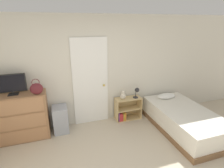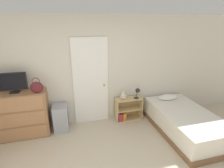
{
  "view_description": "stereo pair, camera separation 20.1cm",
  "coord_description": "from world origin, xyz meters",
  "px_view_note": "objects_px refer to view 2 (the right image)",
  "views": [
    {
      "loc": [
        -0.66,
        -1.65,
        2.37
      ],
      "look_at": [
        0.51,
        1.95,
        1.03
      ],
      "focal_mm": 28.0,
      "sensor_mm": 36.0,
      "label": 1
    },
    {
      "loc": [
        -0.46,
        -1.71,
        2.37
      ],
      "look_at": [
        0.51,
        1.95,
        1.03
      ],
      "focal_mm": 28.0,
      "sensor_mm": 36.0,
      "label": 2
    }
  ],
  "objects_px": {
    "tv": "(13,82)",
    "teddy_bear": "(123,96)",
    "bookshelf": "(126,110)",
    "desk_lamp": "(137,91)",
    "storage_bin": "(61,118)",
    "dresser": "(22,115)",
    "handbag": "(37,87)",
    "bed": "(184,121)"
  },
  "relations": [
    {
      "from": "bookshelf",
      "to": "teddy_bear",
      "type": "relative_size",
      "value": 2.97
    },
    {
      "from": "desk_lamp",
      "to": "bookshelf",
      "type": "bearing_deg",
      "value": 168.54
    },
    {
      "from": "tv",
      "to": "storage_bin",
      "type": "relative_size",
      "value": 0.88
    },
    {
      "from": "tv",
      "to": "teddy_bear",
      "type": "relative_size",
      "value": 2.38
    },
    {
      "from": "storage_bin",
      "to": "bookshelf",
      "type": "relative_size",
      "value": 0.91
    },
    {
      "from": "bed",
      "to": "teddy_bear",
      "type": "bearing_deg",
      "value": 144.52
    },
    {
      "from": "handbag",
      "to": "bed",
      "type": "relative_size",
      "value": 0.16
    },
    {
      "from": "handbag",
      "to": "dresser",
      "type": "bearing_deg",
      "value": 164.28
    },
    {
      "from": "bookshelf",
      "to": "teddy_bear",
      "type": "height_order",
      "value": "teddy_bear"
    },
    {
      "from": "tv",
      "to": "storage_bin",
      "type": "distance_m",
      "value": 1.25
    },
    {
      "from": "tv",
      "to": "teddy_bear",
      "type": "distance_m",
      "value": 2.42
    },
    {
      "from": "storage_bin",
      "to": "desk_lamp",
      "type": "distance_m",
      "value": 1.93
    },
    {
      "from": "storage_bin",
      "to": "tv",
      "type": "bearing_deg",
      "value": -179.87
    },
    {
      "from": "handbag",
      "to": "bookshelf",
      "type": "bearing_deg",
      "value": 5.37
    },
    {
      "from": "bookshelf",
      "to": "bed",
      "type": "bearing_deg",
      "value": -37.98
    },
    {
      "from": "dresser",
      "to": "handbag",
      "type": "relative_size",
      "value": 3.36
    },
    {
      "from": "tv",
      "to": "storage_bin",
      "type": "bearing_deg",
      "value": 0.13
    },
    {
      "from": "tv",
      "to": "bookshelf",
      "type": "distance_m",
      "value": 2.64
    },
    {
      "from": "bed",
      "to": "bookshelf",
      "type": "bearing_deg",
      "value": 142.02
    },
    {
      "from": "handbag",
      "to": "desk_lamp",
      "type": "bearing_deg",
      "value": 3.43
    },
    {
      "from": "tv",
      "to": "desk_lamp",
      "type": "bearing_deg",
      "value": 0.02
    },
    {
      "from": "bookshelf",
      "to": "desk_lamp",
      "type": "relative_size",
      "value": 2.46
    },
    {
      "from": "dresser",
      "to": "storage_bin",
      "type": "xyz_separation_m",
      "value": [
        0.78,
        0.02,
        -0.21
      ]
    },
    {
      "from": "storage_bin",
      "to": "handbag",
      "type": "bearing_deg",
      "value": -160.49
    },
    {
      "from": "handbag",
      "to": "desk_lamp",
      "type": "xyz_separation_m",
      "value": [
        2.26,
        0.14,
        -0.38
      ]
    },
    {
      "from": "storage_bin",
      "to": "bookshelf",
      "type": "height_order",
      "value": "storage_bin"
    },
    {
      "from": "dresser",
      "to": "teddy_bear",
      "type": "height_order",
      "value": "dresser"
    },
    {
      "from": "dresser",
      "to": "handbag",
      "type": "bearing_deg",
      "value": -15.72
    },
    {
      "from": "desk_lamp",
      "to": "handbag",
      "type": "bearing_deg",
      "value": -176.57
    },
    {
      "from": "tv",
      "to": "desk_lamp",
      "type": "distance_m",
      "value": 2.75
    },
    {
      "from": "storage_bin",
      "to": "bed",
      "type": "distance_m",
      "value": 2.81
    },
    {
      "from": "storage_bin",
      "to": "desk_lamp",
      "type": "height_order",
      "value": "desk_lamp"
    },
    {
      "from": "dresser",
      "to": "desk_lamp",
      "type": "relative_size",
      "value": 4.02
    },
    {
      "from": "handbag",
      "to": "teddy_bear",
      "type": "distance_m",
      "value": 1.97
    },
    {
      "from": "bookshelf",
      "to": "desk_lamp",
      "type": "height_order",
      "value": "desk_lamp"
    },
    {
      "from": "teddy_bear",
      "to": "desk_lamp",
      "type": "distance_m",
      "value": 0.37
    },
    {
      "from": "bed",
      "to": "tv",
      "type": "bearing_deg",
      "value": 167.36
    },
    {
      "from": "teddy_bear",
      "to": "bed",
      "type": "distance_m",
      "value": 1.5
    },
    {
      "from": "handbag",
      "to": "bed",
      "type": "xyz_separation_m",
      "value": [
        3.08,
        -0.66,
        -0.89
      ]
    },
    {
      "from": "dresser",
      "to": "tv",
      "type": "height_order",
      "value": "tv"
    },
    {
      "from": "dresser",
      "to": "bed",
      "type": "height_order",
      "value": "dresser"
    },
    {
      "from": "tv",
      "to": "teddy_bear",
      "type": "xyz_separation_m",
      "value": [
        2.35,
        0.05,
        -0.57
      ]
    }
  ]
}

